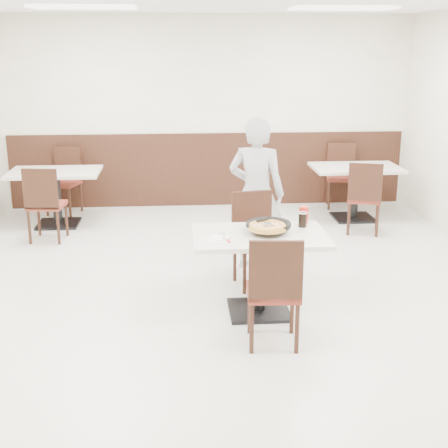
{
  "coord_description": "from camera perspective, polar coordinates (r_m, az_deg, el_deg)",
  "views": [
    {
      "loc": [
        -0.48,
        -5.79,
        2.39
      ],
      "look_at": [
        -0.06,
        -0.3,
        0.79
      ],
      "focal_mm": 50.0,
      "sensor_mm": 36.0,
      "label": 1
    }
  ],
  "objects": [
    {
      "name": "wall_back",
      "position": [
        9.36,
        -1.47,
        10.13
      ],
      "size": [
        6.0,
        0.04,
        2.8
      ],
      "primitive_type": "cube",
      "color": "beige",
      "rests_on": "floor"
    },
    {
      "name": "cola_glass",
      "position": [
        5.81,
        7.2,
        0.36
      ],
      "size": [
        0.08,
        0.08,
        0.13
      ],
      "primitive_type": "cylinder",
      "rotation": [
        0.0,
        0.0,
        0.08
      ],
      "color": "black",
      "rests_on": "main_table"
    },
    {
      "name": "red_cup",
      "position": [
        5.94,
        7.31,
        0.85
      ],
      "size": [
        0.1,
        0.1,
        0.16
      ],
      "primitive_type": "cylinder",
      "rotation": [
        0.0,
        0.0,
        0.08
      ],
      "color": "#A91B10",
      "rests_on": "main_table"
    },
    {
      "name": "floor",
      "position": [
        6.28,
        0.3,
        -6.15
      ],
      "size": [
        7.0,
        7.0,
        0.0
      ],
      "primitive_type": "plane",
      "color": "#AAAAA5",
      "rests_on": "ground"
    },
    {
      "name": "bg_chair_right_far",
      "position": [
        9.51,
        10.68,
        4.31
      ],
      "size": [
        0.49,
        0.49,
        0.95
      ],
      "primitive_type": null,
      "rotation": [
        0.0,
        0.0,
        2.97
      ],
      "color": "black",
      "rests_on": "floor"
    },
    {
      "name": "napkin",
      "position": [
        5.4,
        -0.54,
        -1.45
      ],
      "size": [
        0.21,
        0.21,
        0.0
      ],
      "primitive_type": "cube",
      "rotation": [
        0.0,
        0.0,
        0.22
      ],
      "color": "silver",
      "rests_on": "main_table"
    },
    {
      "name": "fluo_panel_c",
      "position": [
        7.67,
        -12.74,
        18.75
      ],
      "size": [
        1.2,
        0.6,
        0.02
      ],
      "primitive_type": "cube",
      "color": "white",
      "rests_on": "ceiling"
    },
    {
      "name": "bg_chair_left_far",
      "position": [
        9.27,
        -14.51,
        3.77
      ],
      "size": [
        0.53,
        0.53,
        0.95
      ],
      "primitive_type": null,
      "rotation": [
        0.0,
        0.0,
        2.82
      ],
      "color": "black",
      "rests_on": "floor"
    },
    {
      "name": "chair_near",
      "position": [
        5.08,
        4.52,
        -5.98
      ],
      "size": [
        0.45,
        0.45,
        0.95
      ],
      "primitive_type": null,
      "rotation": [
        0.0,
        0.0,
        -0.07
      ],
      "color": "black",
      "rests_on": "floor"
    },
    {
      "name": "main_table",
      "position": [
        5.69,
        3.25,
        -4.55
      ],
      "size": [
        1.26,
        0.89,
        0.75
      ],
      "primitive_type": null,
      "rotation": [
        0.0,
        0.0,
        0.08
      ],
      "color": "beige",
      "rests_on": "floor"
    },
    {
      "name": "pizza_pan",
      "position": [
        5.63,
        4.08,
        -0.32
      ],
      "size": [
        0.4,
        0.4,
        0.01
      ],
      "primitive_type": "cylinder",
      "rotation": [
        0.0,
        0.0,
        0.08
      ],
      "color": "black",
      "rests_on": "trivet"
    },
    {
      "name": "bg_chair_left_near",
      "position": [
        8.06,
        -15.91,
        1.83
      ],
      "size": [
        0.47,
        0.47,
        0.95
      ],
      "primitive_type": null,
      "rotation": [
        0.0,
        0.0,
        -0.12
      ],
      "color": "black",
      "rests_on": "floor"
    },
    {
      "name": "wainscot_back",
      "position": [
        9.46,
        -1.43,
        5.0
      ],
      "size": [
        5.9,
        0.03,
        1.1
      ],
      "primitive_type": "cube",
      "color": "black",
      "rests_on": "floor"
    },
    {
      "name": "fluo_panel_d",
      "position": [
        7.86,
        10.77,
        18.79
      ],
      "size": [
        1.2,
        0.6,
        0.02
      ],
      "primitive_type": "cube",
      "color": "white",
      "rests_on": "ceiling"
    },
    {
      "name": "fork",
      "position": [
        5.44,
        -0.02,
        -1.14
      ],
      "size": [
        0.04,
        0.17,
        0.0
      ],
      "primitive_type": "cube",
      "rotation": [
        0.0,
        0.0,
        -0.13
      ],
      "color": "white",
      "rests_on": "side_plate"
    },
    {
      "name": "pizza_server",
      "position": [
        5.56,
        4.0,
        0.02
      ],
      "size": [
        0.1,
        0.12,
        0.0
      ],
      "primitive_type": "cube",
      "rotation": [
        0.0,
        0.0,
        0.25
      ],
      "color": "white",
      "rests_on": "pizza"
    },
    {
      "name": "side_plate",
      "position": [
        5.44,
        -0.37,
        -1.23
      ],
      "size": [
        0.18,
        0.18,
        0.01
      ],
      "primitive_type": "cylinder",
      "rotation": [
        0.0,
        0.0,
        0.08
      ],
      "color": "white",
      "rests_on": "napkin"
    },
    {
      "name": "bg_chair_right_near",
      "position": [
        8.28,
        12.7,
        2.43
      ],
      "size": [
        0.53,
        0.53,
        0.95
      ],
      "primitive_type": null,
      "rotation": [
        0.0,
        0.0,
        -0.3
      ],
      "color": "black",
      "rests_on": "floor"
    },
    {
      "name": "wall_front",
      "position": [
        2.54,
        6.88,
        -6.84
      ],
      "size": [
        6.0,
        0.04,
        2.8
      ],
      "primitive_type": "cube",
      "color": "beige",
      "rests_on": "floor"
    },
    {
      "name": "pizza",
      "position": [
        5.56,
        3.99,
        -0.35
      ],
      "size": [
        0.37,
        0.37,
        0.02
      ],
      "primitive_type": "cylinder",
      "rotation": [
        0.0,
        0.0,
        0.08
      ],
      "color": "gold",
      "rests_on": "pizza_pan"
    },
    {
      "name": "diner_person",
      "position": [
        6.72,
        2.98,
        2.79
      ],
      "size": [
        0.71,
        0.58,
        1.67
      ],
      "primitive_type": "imported",
      "rotation": [
        0.0,
        0.0,
        2.79
      ],
      "color": "silver",
      "rests_on": "floor"
    },
    {
      "name": "bg_table_right",
      "position": [
        8.92,
        11.83,
        2.81
      ],
      "size": [
        1.23,
        0.84,
        0.75
      ],
      "primitive_type": null,
      "rotation": [
        0.0,
        0.0,
        -0.04
      ],
      "color": "beige",
      "rests_on": "floor"
    },
    {
      "name": "trivet",
      "position": [
        5.62,
        3.83,
        -0.62
      ],
      "size": [
        0.13,
        0.13,
        0.04
      ],
      "primitive_type": "cylinder",
      "rotation": [
        0.0,
        0.0,
        0.08
      ],
      "color": "black",
      "rests_on": "main_table"
    },
    {
      "name": "chair_far",
      "position": [
        6.28,
        3.03,
        -1.58
      ],
      "size": [
        0.49,
        0.49,
        0.95
      ],
      "primitive_type": null,
      "rotation": [
        0.0,
        0.0,
        3.32
      ],
      "color": "black",
      "rests_on": "floor"
    },
    {
      "name": "bg_table_left",
      "position": [
        8.73,
        -15.06,
        2.3
      ],
      "size": [
        1.27,
        0.91,
        0.75
      ],
      "primitive_type": null,
      "rotation": [
        0.0,
        0.0,
        0.09
      ],
      "color": "beige",
      "rests_on": "floor"
    }
  ]
}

